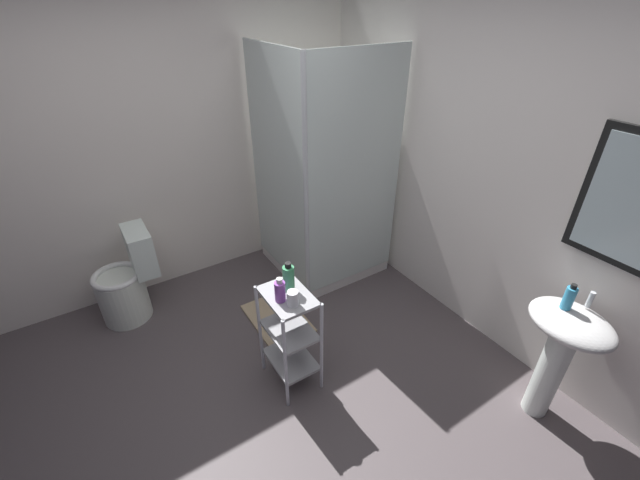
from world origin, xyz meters
The scene contains 13 objects.
ground_plane centered at (0.00, 0.00, -0.01)m, with size 4.20×4.20×0.02m, color #52494B.
wall_back centered at (0.01, 1.85, 1.25)m, with size 4.20×0.14×2.50m.
wall_left centered at (-1.85, 0.00, 1.25)m, with size 0.10×4.20×2.50m, color white.
shower_stall centered at (-1.18, 1.19, 0.46)m, with size 0.92×0.92×2.00m.
pedestal_sink centered at (0.86, 1.52, 0.58)m, with size 0.46×0.37×0.81m.
sink_faucet centered at (0.86, 1.64, 0.86)m, with size 0.03×0.03×0.10m, color silver.
toilet centered at (-1.48, -0.46, 0.31)m, with size 0.37×0.49×0.76m.
storage_cart centered at (-0.20, 0.32, 0.44)m, with size 0.38×0.28×0.74m.
hand_soap_bottle centered at (0.80, 1.52, 0.88)m, with size 0.06×0.06×0.16m.
body_wash_bottle_green centered at (-0.25, 0.36, 0.83)m, with size 0.07×0.07×0.20m.
conditioner_bottle_purple centered at (-0.18, 0.26, 0.81)m, with size 0.07×0.07×0.16m.
rinse_cup centered at (-0.11, 0.31, 0.79)m, with size 0.07×0.07×0.10m, color silver.
bath_mat centered at (-0.78, 0.50, 0.01)m, with size 0.60×0.40×0.02m, color tan.
Camera 1 is at (1.48, -0.53, 2.30)m, focal length 22.43 mm.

